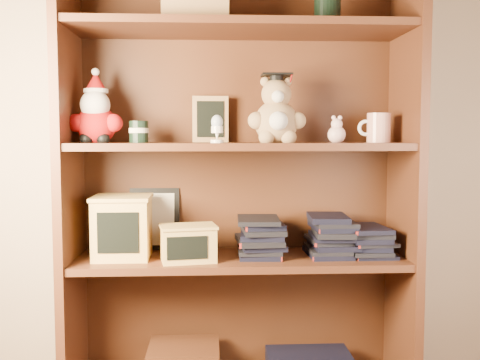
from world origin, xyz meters
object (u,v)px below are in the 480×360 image
(grad_teddy_bear, at_px, (276,116))
(teacher_mug, at_px, (378,128))
(bookcase, at_px, (239,190))
(treats_box, at_px, (122,226))

(grad_teddy_bear, xyz_separation_m, teacher_mug, (0.36, 0.01, -0.04))
(grad_teddy_bear, bearing_deg, bookcase, 155.71)
(teacher_mug, bearing_deg, treats_box, -179.94)
(grad_teddy_bear, bearing_deg, treats_box, 179.31)
(grad_teddy_bear, distance_m, treats_box, 0.66)
(bookcase, distance_m, treats_box, 0.43)
(bookcase, xyz_separation_m, treats_box, (-0.41, -0.05, -0.12))
(teacher_mug, xyz_separation_m, treats_box, (-0.89, -0.00, -0.34))
(bookcase, height_order, teacher_mug, bookcase)
(bookcase, bearing_deg, treats_box, -172.77)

